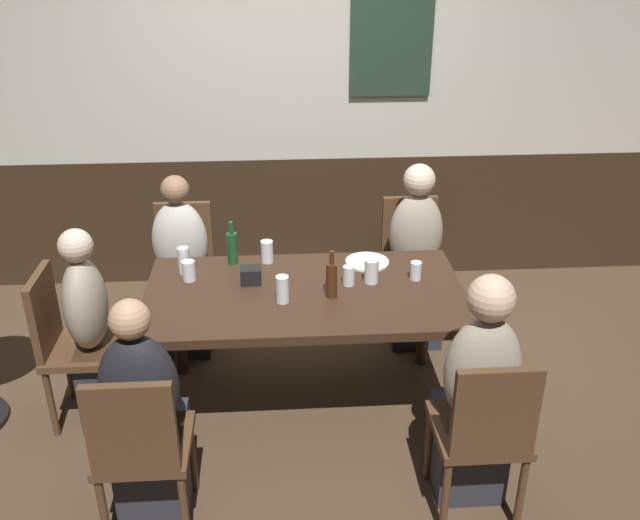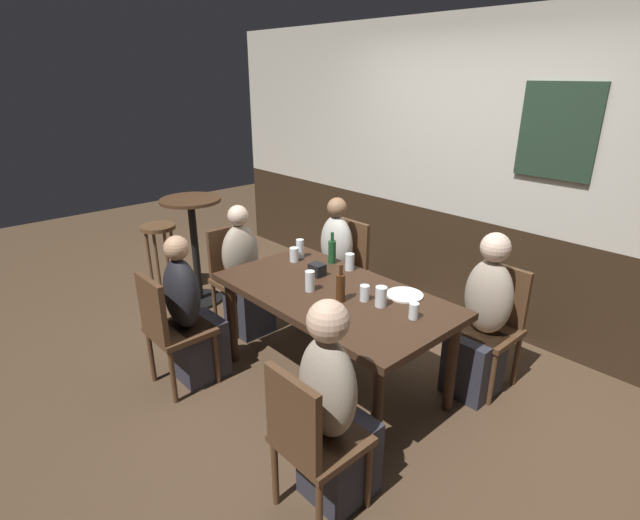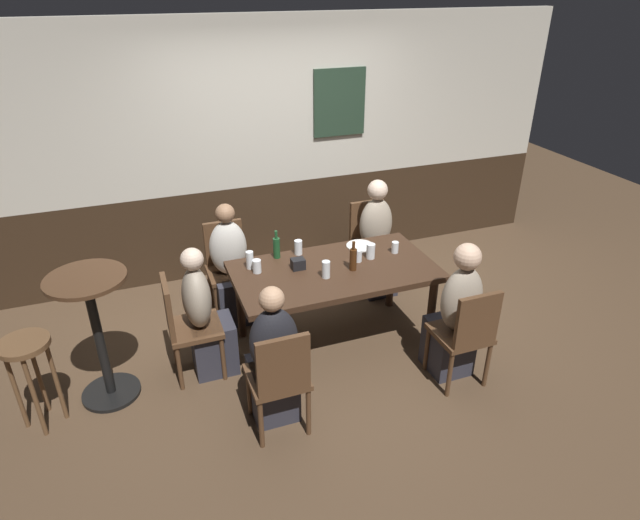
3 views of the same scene
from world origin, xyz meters
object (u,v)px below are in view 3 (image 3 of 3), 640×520
object	(u,v)px
chair_head_west	(185,323)
person_right_far	(377,246)
chair_left_far	(227,263)
side_bar_table	(97,329)
beer_glass_tall	(326,270)
bar_stool	(28,360)
dining_table	(334,277)
person_left_near	(273,365)
pint_glass_stout	(250,261)
beer_glass_half	(298,248)
person_left_far	(231,273)
person_head_west	(206,322)
beer_bottle_brown	(353,259)
chair_right_far	(370,239)
pint_glass_pale	(395,248)
person_right_near	(455,320)
highball_clear	(371,252)
chair_left_near	(280,376)
condiment_caddy	(298,264)
tumbler_water	(358,256)
beer_bottle_green	(277,247)
chair_right_near	(466,332)
plate_white_large	(360,246)
pint_glass_amber	(257,267)

from	to	relation	value
chair_head_west	person_right_far	size ratio (longest dim) A/B	0.75
chair_left_far	side_bar_table	xyz separation A→B (m)	(-1.14, -0.90, 0.12)
beer_glass_tall	side_bar_table	size ratio (longest dim) A/B	0.14
bar_stool	chair_left_far	bearing A→B (deg)	33.56
dining_table	person_right_far	size ratio (longest dim) A/B	1.43
chair_left_far	person_left_near	world-z (taller)	person_left_near
dining_table	pint_glass_stout	world-z (taller)	pint_glass_stout
person_left_near	beer_glass_half	size ratio (longest dim) A/B	8.75
dining_table	person_left_far	bearing A→B (deg)	136.43
person_head_west	person_left_near	distance (m)	0.79
person_left_near	beer_bottle_brown	distance (m)	1.14
chair_right_far	pint_glass_pale	bearing A→B (deg)	-99.75
person_right_near	highball_clear	distance (m)	0.91
beer_glass_half	person_right_near	bearing A→B (deg)	-48.68
chair_left_near	bar_stool	world-z (taller)	chair_left_near
chair_left_far	condiment_caddy	bearing A→B (deg)	-59.02
person_right_far	tumbler_water	xyz separation A→B (m)	(-0.50, -0.65, 0.29)
person_head_west	person_left_near	bearing A→B (deg)	-63.35
chair_head_west	pint_glass_stout	world-z (taller)	pint_glass_stout
person_left_near	beer_bottle_green	distance (m)	1.18
person_right_near	condiment_caddy	xyz separation A→B (m)	(-1.02, 0.81, 0.28)
person_right_near	pint_glass_pale	world-z (taller)	person_right_near
side_bar_table	bar_stool	distance (m)	0.48
chair_right_near	beer_bottle_green	bearing A→B (deg)	132.64
chair_left_near	person_left_near	size ratio (longest dim) A/B	0.78
condiment_caddy	person_left_near	bearing A→B (deg)	-119.43
plate_white_large	person_right_near	bearing A→B (deg)	-70.00
chair_left_near	person_right_far	bearing A→B (deg)	46.75
person_right_far	beer_bottle_brown	xyz separation A→B (m)	(-0.60, -0.77, 0.34)
pint_glass_stout	beer_bottle_brown	bearing A→B (deg)	-22.16
side_bar_table	pint_glass_stout	bearing A→B (deg)	13.33
highball_clear	beer_glass_half	size ratio (longest dim) A/B	1.03
beer_bottle_brown	plate_white_large	distance (m)	0.45
person_head_west	beer_glass_tall	size ratio (longest dim) A/B	7.81
person_right_far	bar_stool	distance (m)	3.19
plate_white_large	condiment_caddy	distance (m)	0.69
chair_left_near	pint_glass_stout	size ratio (longest dim) A/B	5.82
chair_right_far	side_bar_table	xyz separation A→B (m)	(-2.62, -0.90, 0.12)
chair_right_far	person_left_near	size ratio (longest dim) A/B	0.78
pint_glass_amber	condiment_caddy	bearing A→B (deg)	-9.70
chair_left_near	person_left_far	xyz separation A→B (m)	(0.00, 1.57, -0.02)
chair_right_far	person_left_far	xyz separation A→B (m)	(-1.48, -0.16, -0.02)
person_right_far	person_left_near	world-z (taller)	person_right_far
chair_head_west	chair_left_near	world-z (taller)	same
person_right_near	person_left_near	distance (m)	1.48
side_bar_table	plate_white_large	bearing A→B (deg)	8.70
person_right_far	bar_stool	xyz separation A→B (m)	(-3.07, -0.89, 0.07)
beer_glass_tall	chair_right_far	bearing A→B (deg)	48.72
person_right_near	beer_bottle_brown	distance (m)	0.94
tumbler_water	beer_bottle_green	bearing A→B (deg)	153.92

